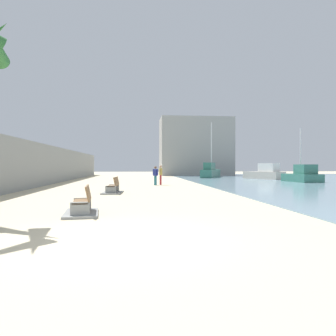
# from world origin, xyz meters

# --- Properties ---
(ground_plane) EXTENTS (120.00, 120.00, 0.00)m
(ground_plane) POSITION_xyz_m (0.00, 18.00, 0.00)
(ground_plane) COLOR beige
(seawall) EXTENTS (0.80, 64.00, 3.43)m
(seawall) POSITION_xyz_m (-7.50, 18.00, 1.72)
(seawall) COLOR gray
(seawall) RESTS_ON ground
(bench_near) EXTENTS (1.32, 2.21, 0.98)m
(bench_near) POSITION_xyz_m (-1.46, 3.71, 0.23)
(bench_near) COLOR gray
(bench_near) RESTS_ON ground
(bench_far) EXTENTS (1.25, 2.17, 0.98)m
(bench_far) POSITION_xyz_m (-1.02, 11.93, 0.23)
(bench_far) COLOR gray
(bench_far) RESTS_ON ground
(person_walking) EXTENTS (0.27, 0.51, 1.69)m
(person_walking) POSITION_xyz_m (2.44, 19.74, 0.99)
(person_walking) COLOR #B22D33
(person_walking) RESTS_ON ground
(person_standing) EXTENTS (0.44, 0.35, 1.60)m
(person_standing) POSITION_xyz_m (1.97, 19.28, 0.93)
(person_standing) COLOR teal
(person_standing) RESTS_ON ground
(boat_far_left) EXTENTS (2.52, 4.22, 5.43)m
(boat_far_left) POSITION_xyz_m (16.84, 22.72, 0.68)
(boat_far_left) COLOR #337060
(boat_far_left) RESTS_ON water_bay
(boat_far_right) EXTENTS (4.37, 7.38, 7.67)m
(boat_far_right) POSITION_xyz_m (10.59, 35.72, 0.81)
(boat_far_right) COLOR #337060
(boat_far_right) RESTS_ON water_bay
(boat_outer) EXTENTS (3.86, 5.50, 1.91)m
(boat_outer) POSITION_xyz_m (15.96, 29.96, 0.73)
(boat_outer) COLOR beige
(boat_outer) RESTS_ON water_bay
(harbor_building) EXTENTS (12.00, 6.00, 9.67)m
(harbor_building) POSITION_xyz_m (10.42, 46.00, 4.83)
(harbor_building) COLOR #9E9E99
(harbor_building) RESTS_ON ground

